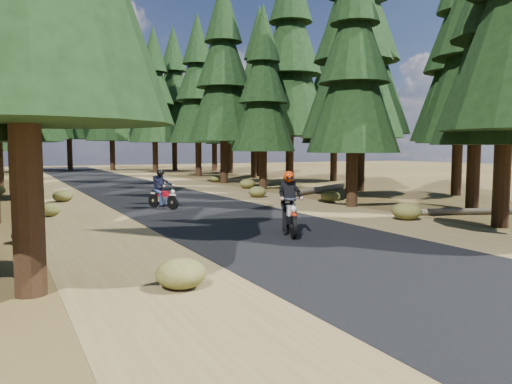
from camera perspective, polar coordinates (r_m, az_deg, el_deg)
ground at (r=14.19m, az=2.79°, el=-4.91°), size 120.00×120.00×0.00m
road at (r=18.63m, az=-4.96°, el=-2.50°), size 6.00×100.00×0.01m
shoulder_l at (r=17.43m, az=-19.10°, el=-3.30°), size 3.20×100.00×0.01m
shoulder_r at (r=20.81m, az=6.84°, el=-1.73°), size 3.20×100.00×0.01m
pine_forest at (r=34.29m, az=-15.69°, el=14.02°), size 34.59×55.08×16.32m
log_near at (r=27.81m, az=7.33°, el=0.31°), size 5.45×3.29×0.32m
log_far at (r=19.81m, az=22.34°, el=-2.08°), size 4.23×1.93×0.24m
understory_shrubs at (r=20.83m, az=-3.08°, el=-0.97°), size 14.77×29.16×0.60m
rider_lead at (r=14.08m, az=3.86°, el=-2.51°), size 1.32×2.09×1.79m
rider_follow at (r=20.38m, az=-10.57°, el=-0.42°), size 1.20×1.84×1.58m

